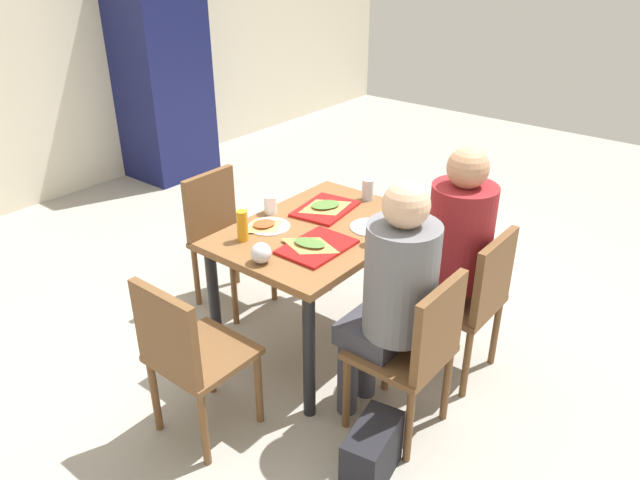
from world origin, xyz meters
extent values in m
cube|color=#9E998E|center=(0.00, 0.00, -0.01)|extent=(10.00, 10.00, 0.02)
cube|color=brown|center=(0.00, 0.00, 0.72)|extent=(1.09, 0.77, 0.04)
cylinder|color=black|center=(-0.49, -0.32, 0.35)|extent=(0.06, 0.06, 0.70)
cylinder|color=black|center=(0.49, -0.32, 0.35)|extent=(0.06, 0.06, 0.70)
cylinder|color=black|center=(-0.49, 0.32, 0.35)|extent=(0.06, 0.06, 0.70)
cylinder|color=black|center=(0.49, 0.32, 0.35)|extent=(0.06, 0.06, 0.70)
cube|color=brown|center=(-0.27, -0.68, 0.42)|extent=(0.40, 0.40, 0.03)
cube|color=brown|center=(-0.27, -0.86, 0.63)|extent=(0.38, 0.04, 0.40)
cylinder|color=brown|center=(-0.44, -0.51, 0.20)|extent=(0.04, 0.04, 0.40)
cylinder|color=brown|center=(-0.10, -0.51, 0.20)|extent=(0.04, 0.04, 0.40)
cylinder|color=brown|center=(-0.44, -0.85, 0.20)|extent=(0.04, 0.04, 0.40)
cylinder|color=brown|center=(-0.10, -0.85, 0.20)|extent=(0.04, 0.04, 0.40)
cube|color=brown|center=(0.27, -0.68, 0.42)|extent=(0.40, 0.40, 0.03)
cube|color=brown|center=(0.27, -0.86, 0.63)|extent=(0.38, 0.04, 0.40)
cylinder|color=brown|center=(0.10, -0.51, 0.20)|extent=(0.04, 0.04, 0.40)
cylinder|color=brown|center=(0.44, -0.51, 0.20)|extent=(0.04, 0.04, 0.40)
cylinder|color=brown|center=(0.10, -0.85, 0.20)|extent=(0.04, 0.04, 0.40)
cylinder|color=brown|center=(0.44, -0.85, 0.20)|extent=(0.04, 0.04, 0.40)
cube|color=brown|center=(0.00, 0.68, 0.42)|extent=(0.40, 0.40, 0.03)
cube|color=brown|center=(0.00, 0.86, 0.63)|extent=(0.38, 0.04, 0.40)
cylinder|color=brown|center=(0.17, 0.51, 0.20)|extent=(0.04, 0.04, 0.40)
cylinder|color=brown|center=(-0.17, 0.51, 0.20)|extent=(0.04, 0.04, 0.40)
cylinder|color=brown|center=(0.17, 0.85, 0.20)|extent=(0.04, 0.04, 0.40)
cylinder|color=brown|center=(-0.17, 0.85, 0.20)|extent=(0.04, 0.04, 0.40)
cube|color=brown|center=(-0.85, 0.00, 0.42)|extent=(0.40, 0.40, 0.03)
cube|color=brown|center=(-1.03, 0.00, 0.63)|extent=(0.04, 0.38, 0.40)
cylinder|color=brown|center=(-0.68, 0.17, 0.20)|extent=(0.04, 0.04, 0.40)
cylinder|color=brown|center=(-0.68, -0.17, 0.20)|extent=(0.04, 0.04, 0.40)
cylinder|color=brown|center=(-1.02, 0.17, 0.20)|extent=(0.04, 0.04, 0.40)
cylinder|color=brown|center=(-1.02, -0.17, 0.20)|extent=(0.04, 0.04, 0.40)
cylinder|color=#383842|center=(-0.35, -0.45, 0.22)|extent=(0.10, 0.10, 0.43)
cylinder|color=#383842|center=(-0.19, -0.45, 0.22)|extent=(0.10, 0.10, 0.43)
cube|color=#383842|center=(-0.27, -0.55, 0.48)|extent=(0.32, 0.28, 0.10)
cylinder|color=slate|center=(-0.27, -0.66, 0.79)|extent=(0.32, 0.32, 0.52)
sphere|color=#DBAD89|center=(-0.27, -0.66, 1.14)|extent=(0.20, 0.20, 0.20)
cylinder|color=#383842|center=(0.19, -0.45, 0.22)|extent=(0.10, 0.10, 0.43)
cylinder|color=#383842|center=(0.35, -0.45, 0.22)|extent=(0.10, 0.10, 0.43)
cube|color=#383842|center=(0.27, -0.55, 0.48)|extent=(0.32, 0.28, 0.10)
cylinder|color=maroon|center=(0.27, -0.66, 0.79)|extent=(0.32, 0.32, 0.52)
sphere|color=tan|center=(0.27, -0.66, 1.14)|extent=(0.20, 0.20, 0.20)
cube|color=#B21414|center=(-0.19, -0.13, 0.74)|extent=(0.36, 0.26, 0.02)
cube|color=#B21414|center=(0.19, 0.12, 0.74)|extent=(0.39, 0.31, 0.02)
cylinder|color=white|center=(-0.16, 0.21, 0.74)|extent=(0.22, 0.22, 0.01)
cylinder|color=white|center=(0.16, -0.21, 0.74)|extent=(0.22, 0.22, 0.01)
pyramid|color=#C68C47|center=(-0.21, -0.11, 0.76)|extent=(0.19, 0.26, 0.01)
ellipsoid|color=#4C7233|center=(-0.21, -0.11, 0.77)|extent=(0.13, 0.18, 0.01)
pyramid|color=#C68C47|center=(0.20, 0.12, 0.76)|extent=(0.29, 0.26, 0.01)
ellipsoid|color=#4C7233|center=(0.20, 0.12, 0.77)|extent=(0.20, 0.18, 0.01)
pyramid|color=tan|center=(-0.18, 0.23, 0.75)|extent=(0.20, 0.18, 0.01)
ellipsoid|color=#B74723|center=(-0.18, 0.23, 0.76)|extent=(0.14, 0.12, 0.01)
cylinder|color=white|center=(-0.03, 0.33, 0.79)|extent=(0.07, 0.07, 0.10)
cylinder|color=white|center=(0.03, -0.33, 0.79)|extent=(0.07, 0.07, 0.10)
cylinder|color=#B7BCC6|center=(0.46, 0.02, 0.80)|extent=(0.07, 0.07, 0.12)
cylinder|color=orange|center=(-0.35, 0.21, 0.82)|extent=(0.06, 0.06, 0.16)
sphere|color=silver|center=(-0.46, -0.02, 0.79)|extent=(0.10, 0.10, 0.10)
cube|color=black|center=(-0.62, -0.78, 0.14)|extent=(0.34, 0.21, 0.28)
cube|color=#14194C|center=(1.25, 2.85, 0.95)|extent=(0.70, 0.60, 1.90)
camera|label=1|loc=(-2.24, -1.80, 2.14)|focal=34.16mm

